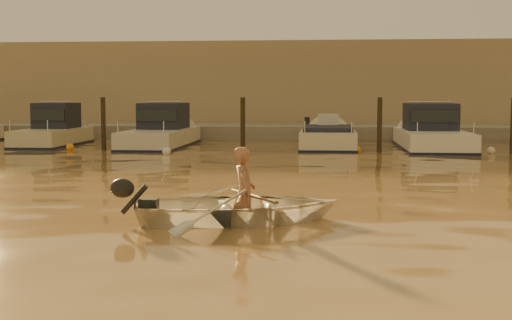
# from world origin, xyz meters

# --- Properties ---
(ground_plane) EXTENTS (160.00, 160.00, 0.00)m
(ground_plane) POSITION_xyz_m (0.00, 0.00, 0.00)
(ground_plane) COLOR brown
(ground_plane) RESTS_ON ground
(dinghy) EXTENTS (3.94, 3.24, 0.71)m
(dinghy) POSITION_xyz_m (1.43, -0.66, 0.24)
(dinghy) COLOR silver
(dinghy) RESTS_ON ground_plane
(person) EXTENTS (0.50, 0.64, 1.55)m
(person) POSITION_xyz_m (1.53, -0.64, 0.47)
(person) COLOR #9C654E
(person) RESTS_ON dinghy
(outboard_motor) EXTENTS (0.97, 0.61, 0.70)m
(outboard_motor) POSITION_xyz_m (-0.02, -1.04, 0.28)
(outboard_motor) COLOR black
(outboard_motor) RESTS_ON dinghy
(oar_port) EXTENTS (0.99, 1.91, 0.13)m
(oar_port) POSITION_xyz_m (1.67, -0.60, 0.42)
(oar_port) COLOR brown
(oar_port) RESTS_ON dinghy
(oar_starboard) EXTENTS (0.23, 2.10, 0.13)m
(oar_starboard) POSITION_xyz_m (1.48, -0.65, 0.42)
(oar_starboard) COLOR brown
(oar_starboard) RESTS_ON dinghy
(moored_boat_1) EXTENTS (1.86, 5.67, 1.75)m
(moored_boat_1) POSITION_xyz_m (-8.37, 16.00, 0.62)
(moored_boat_1) COLOR beige
(moored_boat_1) RESTS_ON ground_plane
(moored_boat_2) EXTENTS (2.13, 7.20, 1.75)m
(moored_boat_2) POSITION_xyz_m (-3.83, 16.00, 0.62)
(moored_boat_2) COLOR beige
(moored_boat_2) RESTS_ON ground_plane
(moored_boat_3) EXTENTS (2.11, 6.07, 0.95)m
(moored_boat_3) POSITION_xyz_m (2.94, 16.00, 0.22)
(moored_boat_3) COLOR beige
(moored_boat_3) RESTS_ON ground_plane
(moored_boat_4) EXTENTS (2.40, 7.34, 1.75)m
(moored_boat_4) POSITION_xyz_m (7.00, 16.00, 0.62)
(moored_boat_4) COLOR white
(moored_boat_4) RESTS_ON ground_plane
(piling_1) EXTENTS (0.18, 0.18, 2.20)m
(piling_1) POSITION_xyz_m (-5.50, 13.80, 0.90)
(piling_1) COLOR #2D2319
(piling_1) RESTS_ON ground_plane
(piling_2) EXTENTS (0.18, 0.18, 2.20)m
(piling_2) POSITION_xyz_m (-0.20, 13.80, 0.90)
(piling_2) COLOR #2D2319
(piling_2) RESTS_ON ground_plane
(piling_3) EXTENTS (0.18, 0.18, 2.20)m
(piling_3) POSITION_xyz_m (4.80, 13.80, 0.90)
(piling_3) COLOR #2D2319
(piling_3) RESTS_ON ground_plane
(fender_b) EXTENTS (0.30, 0.30, 0.30)m
(fender_b) POSITION_xyz_m (-6.79, 13.73, 0.10)
(fender_b) COLOR orange
(fender_b) RESTS_ON ground_plane
(fender_c) EXTENTS (0.30, 0.30, 0.30)m
(fender_c) POSITION_xyz_m (-2.72, 12.21, 0.10)
(fender_c) COLOR white
(fender_c) RESTS_ON ground_plane
(fender_d) EXTENTS (0.30, 0.30, 0.30)m
(fender_d) POSITION_xyz_m (3.98, 13.54, 0.10)
(fender_d) COLOR orange
(fender_d) RESTS_ON ground_plane
(fender_e) EXTENTS (0.30, 0.30, 0.30)m
(fender_e) POSITION_xyz_m (8.71, 13.56, 0.10)
(fender_e) COLOR silver
(fender_e) RESTS_ON ground_plane
(quay) EXTENTS (52.00, 4.00, 1.00)m
(quay) POSITION_xyz_m (0.00, 21.50, 0.15)
(quay) COLOR gray
(quay) RESTS_ON ground_plane
(waterfront_building) EXTENTS (46.00, 7.00, 4.80)m
(waterfront_building) POSITION_xyz_m (0.00, 27.00, 2.40)
(waterfront_building) COLOR #9E8466
(waterfront_building) RESTS_ON quay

